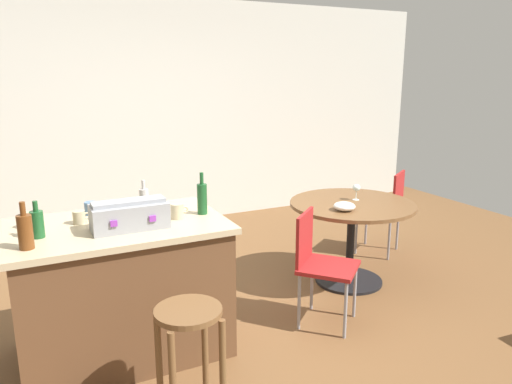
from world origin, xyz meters
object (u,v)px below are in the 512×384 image
wooden_stool (189,340)px  toolbox (129,215)px  serving_bowl (344,206)px  kitchen_island (122,288)px  bottle_2 (25,231)px  folding_chair_far (386,205)px  bottle_0 (202,198)px  cup_0 (79,217)px  bottle_1 (144,200)px  cup_1 (29,220)px  cup_3 (177,211)px  cup_2 (91,208)px  bottle_3 (37,223)px  folding_chair_near (320,260)px  dining_table (351,221)px  wine_glass (356,188)px

wooden_stool → toolbox: (-0.12, 0.75, 0.49)m
toolbox → serving_bowl: toolbox is taller
kitchen_island → bottle_2: bottle_2 is taller
folding_chair_far → bottle_0: 2.40m
cup_0 → bottle_1: bearing=10.7°
toolbox → cup_1: toolbox is taller
folding_chair_far → bottle_0: (-2.24, -0.70, 0.50)m
bottle_1 → bottle_0: bearing=-31.6°
toolbox → cup_1: 0.63m
kitchen_island → serving_bowl: kitchen_island is taller
bottle_1 → cup_3: 0.30m
cup_3 → folding_chair_far: bearing=16.9°
cup_0 → cup_2: 0.21m
bottle_1 → bottle_2: size_ratio=0.85×
kitchen_island → cup_2: 0.58m
bottle_3 → cup_1: size_ratio=2.08×
toolbox → folding_chair_near: bearing=-4.5°
bottle_0 → serving_bowl: size_ratio=1.60×
wooden_stool → cup_2: bearing=103.8°
bottle_2 → cup_0: bearing=48.3°
cup_2 → wooden_stool: bearing=-76.2°
toolbox → cup_2: bearing=111.9°
wooden_stool → dining_table: 2.19m
bottle_3 → wine_glass: (2.59, 0.37, -0.14)m
cup_0 → wooden_stool: bearing=-68.7°
dining_table → cup_1: 2.58m
kitchen_island → cup_0: (-0.22, 0.10, 0.49)m
bottle_2 → cup_0: size_ratio=2.39×
wooden_stool → toolbox: 0.90m
toolbox → bottle_2: 0.60m
folding_chair_far → bottle_2: (-3.34, -0.93, 0.49)m
folding_chair_near → cup_3: size_ratio=7.04×
kitchen_island → wooden_stool: (0.17, -0.89, 0.05)m
dining_table → bottle_0: (-1.48, -0.27, 0.44)m
folding_chair_far → cup_2: (-2.92, -0.39, 0.43)m
bottle_2 → bottle_3: (0.07, 0.18, -0.02)m
wooden_stool → serving_bowl: 1.93m
folding_chair_near → cup_2: bearing=160.6°
toolbox → bottle_1: bearing=62.5°
bottle_0 → kitchen_island: bearing=177.4°
bottle_0 → bottle_1: 0.41m
folding_chair_far → wine_glass: size_ratio=6.05×
bottle_0 → cup_0: 0.80m
kitchen_island → cup_2: size_ratio=11.58×
bottle_2 → toolbox: bearing=10.9°
wooden_stool → cup_2: 1.29m
folding_chair_near → bottle_2: size_ratio=3.19×
bottle_1 → cup_1: size_ratio=2.13×
folding_chair_far → toolbox: bearing=-163.5°
folding_chair_far → serving_bowl: folding_chair_far is taller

